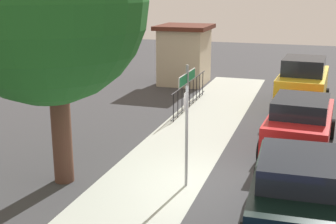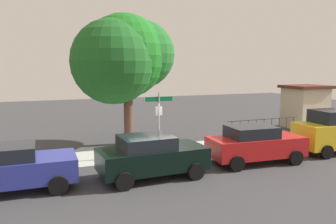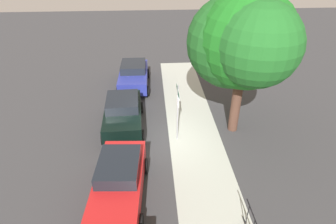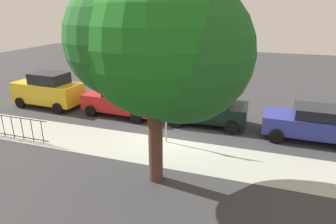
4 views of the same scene
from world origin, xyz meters
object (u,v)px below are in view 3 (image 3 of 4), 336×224
shade_tree (244,42)px  car_black (123,113)px  car_red (119,181)px  street_sign (178,103)px  car_blue (134,75)px

shade_tree → car_black: size_ratio=1.70×
shade_tree → car_red: 7.95m
street_sign → shade_tree: shade_tree is taller
car_blue → car_black: 4.81m
car_black → car_red: (4.80, 0.20, 0.01)m
shade_tree → car_blue: (-5.25, -5.34, -3.79)m
car_blue → car_red: bearing=-0.2°
car_blue → car_black: (4.80, -0.35, 0.02)m
car_blue → car_red: size_ratio=0.97×
street_sign → car_red: (3.51, -2.51, -1.24)m
car_black → car_red: size_ratio=0.96×
car_blue → car_red: (9.60, -0.15, 0.02)m
shade_tree → car_blue: bearing=-134.5°
street_sign → car_red: street_sign is taller
street_sign → car_blue: 6.66m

